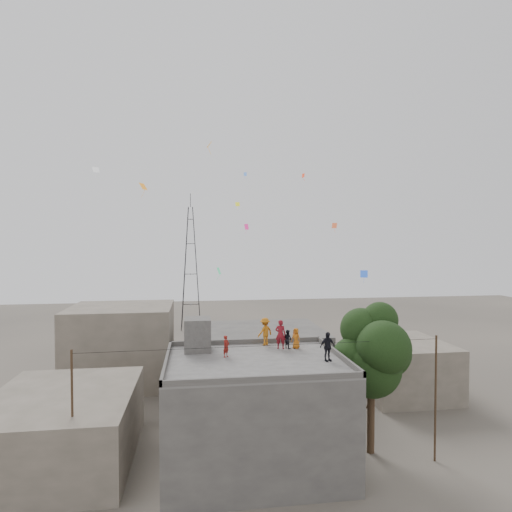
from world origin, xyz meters
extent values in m
plane|color=#464139|center=(0.00, 0.00, 0.00)|extent=(140.00, 140.00, 0.00)
cube|color=#464441|center=(0.00, 0.00, 3.00)|extent=(10.00, 8.00, 6.00)
cube|color=#565351|center=(0.00, 0.00, 6.05)|extent=(10.00, 8.00, 0.10)
cube|color=#464441|center=(0.00, 3.92, 6.25)|extent=(10.00, 0.15, 0.30)
cube|color=#464441|center=(0.00, -3.92, 6.25)|extent=(10.00, 0.15, 0.30)
cube|color=#464441|center=(4.92, 0.00, 6.25)|extent=(0.15, 8.00, 0.30)
cube|color=#464441|center=(-4.92, 0.00, 6.25)|extent=(0.15, 8.00, 0.30)
cube|color=#464441|center=(-3.20, 2.60, 7.10)|extent=(1.60, 1.80, 2.00)
cube|color=#5F574B|center=(-11.00, 2.00, 2.00)|extent=(8.00, 10.00, 4.00)
cube|color=#464441|center=(2.00, 14.00, 2.50)|extent=(12.00, 9.00, 5.00)
cube|color=#5F574B|center=(-10.00, 16.00, 3.50)|extent=(9.00, 8.00, 7.00)
cube|color=#5F574B|center=(14.00, 10.00, 2.20)|extent=(7.00, 8.00, 4.40)
cylinder|color=black|center=(7.20, 0.50, 2.00)|extent=(0.44, 0.44, 4.00)
cylinder|color=black|center=(7.35, 0.60, 3.60)|extent=(0.64, 0.91, 2.14)
sphere|color=black|center=(7.20, 0.50, 5.20)|extent=(3.60, 3.60, 3.60)
sphere|color=black|center=(8.30, 0.80, 6.00)|extent=(3.00, 3.00, 3.00)
sphere|color=black|center=(6.30, 1.00, 5.60)|extent=(2.80, 2.80, 2.80)
sphere|color=black|center=(7.60, -0.30, 6.60)|extent=(3.20, 3.20, 3.20)
sphere|color=black|center=(6.90, 1.40, 7.40)|extent=(2.60, 2.60, 2.60)
sphere|color=black|center=(8.00, 1.10, 8.00)|extent=(2.20, 2.20, 2.20)
cylinder|color=black|center=(-9.50, -1.50, 3.70)|extent=(0.12, 0.12, 7.40)
cylinder|color=black|center=(10.50, -1.00, 3.70)|extent=(0.12, 0.12, 7.40)
cylinder|color=black|center=(0.50, -1.25, 7.20)|extent=(20.00, 0.52, 0.02)
cylinder|color=black|center=(-4.85, 39.15, 9.00)|extent=(1.27, 1.27, 18.01)
cylinder|color=black|center=(-3.15, 39.15, 9.00)|extent=(1.27, 1.27, 18.01)
cylinder|color=black|center=(-3.15, 40.85, 9.00)|extent=(1.27, 1.27, 18.01)
cylinder|color=black|center=(-4.85, 40.85, 9.00)|extent=(1.27, 1.27, 18.01)
cube|color=black|center=(-4.00, 40.00, 3.60)|extent=(2.36, 0.08, 0.08)
cube|color=black|center=(-4.00, 40.00, 3.60)|extent=(0.08, 2.36, 0.08)
cube|color=black|center=(-4.00, 40.00, 8.10)|extent=(1.81, 0.08, 0.08)
cube|color=black|center=(-4.00, 40.00, 8.10)|extent=(0.08, 1.81, 0.08)
cube|color=black|center=(-4.00, 40.00, 12.60)|extent=(1.26, 0.08, 0.08)
cube|color=black|center=(-4.00, 40.00, 12.60)|extent=(0.08, 1.26, 0.08)
cube|color=black|center=(-4.00, 40.00, 16.20)|extent=(0.82, 0.08, 0.08)
cube|color=black|center=(-4.00, 40.00, 16.20)|extent=(0.08, 0.82, 0.08)
cylinder|color=black|center=(-4.00, 40.00, 19.00)|extent=(0.08, 0.08, 2.00)
imported|color=maroon|center=(1.96, 2.29, 7.01)|extent=(0.77, 0.63, 1.82)
imported|color=#C86516|center=(2.94, 2.25, 6.74)|extent=(0.73, 0.74, 1.28)
imported|color=black|center=(2.44, 2.37, 6.69)|extent=(0.68, 0.72, 1.17)
imported|color=black|center=(4.02, -0.83, 6.92)|extent=(1.04, 0.67, 1.65)
imported|color=#B96815|center=(1.15, 3.40, 6.99)|extent=(1.32, 1.18, 1.78)
imported|color=maroon|center=(-1.56, 0.84, 6.73)|extent=(0.53, 0.54, 1.25)
plane|color=orange|center=(-6.50, 3.46, 16.26)|extent=(0.50, 0.59, 0.43)
plane|color=#F12688|center=(0.68, 9.56, 14.02)|extent=(0.33, 0.42, 0.44)
plane|color=#FEFF27|center=(0.23, 12.12, 16.01)|extent=(0.39, 0.25, 0.33)
plane|color=blue|center=(8.03, 3.76, 10.64)|extent=(0.49, 0.19, 0.49)
plane|color=silver|center=(-10.70, 9.81, 18.26)|extent=(0.54, 0.45, 0.42)
plane|color=red|center=(5.95, 12.28, 18.57)|extent=(0.17, 0.33, 0.34)
plane|color=#35C87B|center=(-1.80, 4.00, 10.93)|extent=(0.31, 0.48, 0.42)
plane|color=#E05E34|center=(7.46, 8.37, 14.10)|extent=(0.45, 0.19, 0.41)
plane|color=orange|center=(-2.53, -0.02, 18.17)|extent=(0.25, 0.41, 0.33)
plane|color=#4C83E4|center=(1.64, 18.65, 19.59)|extent=(0.28, 0.26, 0.36)
camera|label=1|loc=(-3.31, -23.87, 12.78)|focal=30.00mm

